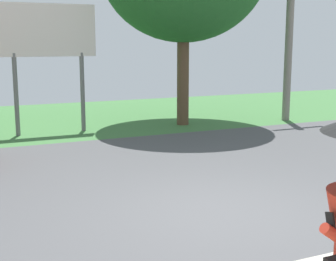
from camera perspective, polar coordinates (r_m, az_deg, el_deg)
name	(u,v)px	position (r m, az deg, el deg)	size (l,w,h in m)	color
ground_plane	(150,169)	(9.79, -2.18, -4.55)	(40.00, 22.00, 0.20)	#4C4C4F
utility_pole	(290,19)	(15.85, 14.26, 12.65)	(1.80, 0.24, 6.03)	gray
roadside_billboard	(48,40)	(13.50, -14.06, 10.41)	(2.60, 0.12, 3.50)	slate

